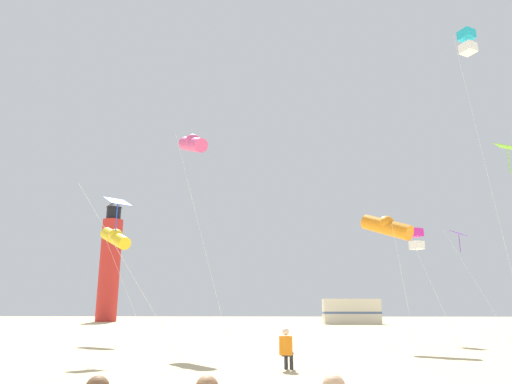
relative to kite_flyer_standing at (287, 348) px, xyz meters
name	(u,v)px	position (x,y,z in m)	size (l,w,h in m)	color
kite_flyer_standing	(287,348)	(0.00, 0.00, 0.00)	(0.42, 0.55, 1.16)	orange
kite_tube_orange	(387,226)	(4.81, 7.56, 4.80)	(2.30, 2.21, 6.12)	silver
kite_box_cyan	(467,43)	(8.69, 5.70, 13.12)	(1.42, 1.26, 14.35)	silver
kite_tube_gold	(115,238)	(-9.25, 11.06, 4.91)	(3.20, 3.15, 6.23)	silver
kite_box_magenta	(416,239)	(7.33, 11.70, 4.80)	(2.19, 1.84, 5.99)	silver
kite_diamond_violet	(459,237)	(11.20, 15.72, 5.51)	(3.27, 2.31, 6.56)	silver
kite_tube_rainbow	(193,144)	(-4.46, 7.80, 9.15)	(3.03, 3.31, 10.46)	silver
kite_diamond_blue	(118,206)	(-6.56, 3.70, 5.04)	(3.47, 3.47, 6.08)	silver
kite_diamond_lime	(510,154)	(10.06, 6.00, 7.73)	(2.62, 2.54, 8.90)	silver
lighthouse_distant	(110,263)	(-23.84, 49.91, 7.22)	(2.80, 2.80, 16.80)	red
rv_van_cream	(351,312)	(7.92, 41.23, 0.78)	(6.51, 2.54, 2.80)	beige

